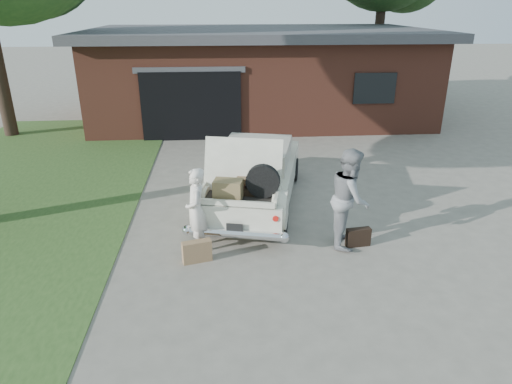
{
  "coord_description": "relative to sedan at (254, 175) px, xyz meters",
  "views": [
    {
      "loc": [
        -0.59,
        -6.78,
        4.16
      ],
      "look_at": [
        0.0,
        0.6,
        1.1
      ],
      "focal_mm": 32.0,
      "sensor_mm": 36.0,
      "label": 1
    }
  ],
  "objects": [
    {
      "name": "ground",
      "position": [
        -0.12,
        -2.63,
        -0.67
      ],
      "size": [
        90.0,
        90.0,
        0.0
      ],
      "primitive_type": "plane",
      "color": "gray",
      "rests_on": "ground"
    },
    {
      "name": "grass_strip",
      "position": [
        -5.62,
        0.37,
        -0.66
      ],
      "size": [
        6.0,
        16.0,
        0.02
      ],
      "primitive_type": "cube",
      "color": "#2D4C1E",
      "rests_on": "ground"
    },
    {
      "name": "house",
      "position": [
        0.87,
        8.85,
        1.0
      ],
      "size": [
        12.8,
        7.8,
        3.3
      ],
      "color": "brown",
      "rests_on": "ground"
    },
    {
      "name": "sedan",
      "position": [
        0.0,
        0.0,
        0.0
      ],
      "size": [
        2.73,
        4.82,
        1.84
      ],
      "rotation": [
        0.0,
        0.0,
        -0.23
      ],
      "color": "white",
      "rests_on": "ground"
    },
    {
      "name": "woman_left",
      "position": [
        -1.18,
        -2.01,
        0.11
      ],
      "size": [
        0.42,
        0.6,
        1.55
      ],
      "primitive_type": "imported",
      "rotation": [
        0.0,
        0.0,
        -1.48
      ],
      "color": "silver",
      "rests_on": "ground"
    },
    {
      "name": "woman_right",
      "position": [
        1.59,
        -2.0,
        0.25
      ],
      "size": [
        0.88,
        1.02,
        1.84
      ],
      "primitive_type": "imported",
      "rotation": [
        0.0,
        0.0,
        1.35
      ],
      "color": "gray",
      "rests_on": "ground"
    },
    {
      "name": "suitcase_left",
      "position": [
        -1.18,
        -2.45,
        -0.47
      ],
      "size": [
        0.53,
        0.28,
        0.39
      ],
      "primitive_type": "cube",
      "rotation": [
        0.0,
        0.0,
        0.26
      ],
      "color": "#A07851",
      "rests_on": "ground"
    },
    {
      "name": "suitcase_right",
      "position": [
        1.77,
        -2.13,
        -0.49
      ],
      "size": [
        0.47,
        0.2,
        0.35
      ],
      "primitive_type": "cube",
      "rotation": [
        0.0,
        0.0,
        0.13
      ],
      "color": "black",
      "rests_on": "ground"
    }
  ]
}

